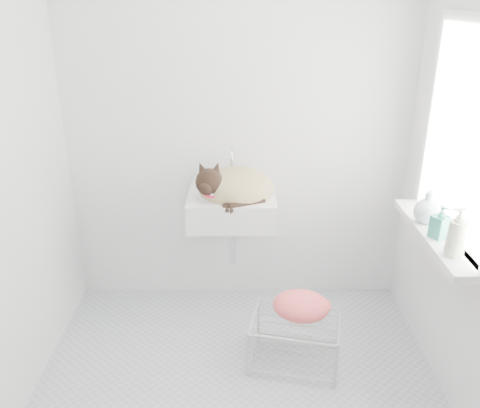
{
  "coord_description": "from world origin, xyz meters",
  "views": [
    {
      "loc": [
        0.0,
        -2.09,
        1.96
      ],
      "look_at": [
        0.01,
        0.5,
        0.88
      ],
      "focal_mm": 37.41,
      "sensor_mm": 36.0,
      "label": 1
    }
  ],
  "objects_px": {
    "bottle_a": "(453,255)",
    "cat": "(234,188)",
    "sink": "(232,193)",
    "wire_rack": "(295,340)",
    "bottle_c": "(425,222)",
    "bottle_b": "(438,237)"
  },
  "relations": [
    {
      "from": "bottle_a",
      "to": "cat",
      "type": "bearing_deg",
      "value": 143.05
    },
    {
      "from": "sink",
      "to": "wire_rack",
      "type": "xyz_separation_m",
      "value": [
        0.36,
        -0.51,
        -0.7
      ]
    },
    {
      "from": "cat",
      "to": "wire_rack",
      "type": "xyz_separation_m",
      "value": [
        0.35,
        -0.49,
        -0.74
      ]
    },
    {
      "from": "sink",
      "to": "bottle_a",
      "type": "height_order",
      "value": "sink"
    },
    {
      "from": "sink",
      "to": "cat",
      "type": "height_order",
      "value": "cat"
    },
    {
      "from": "bottle_a",
      "to": "bottle_c",
      "type": "distance_m",
      "value": 0.37
    },
    {
      "from": "cat",
      "to": "bottle_c",
      "type": "relative_size",
      "value": 2.85
    },
    {
      "from": "sink",
      "to": "wire_rack",
      "type": "bearing_deg",
      "value": -54.74
    },
    {
      "from": "cat",
      "to": "bottle_b",
      "type": "bearing_deg",
      "value": -38.76
    },
    {
      "from": "cat",
      "to": "bottle_b",
      "type": "xyz_separation_m",
      "value": [
        1.03,
        -0.58,
        -0.04
      ]
    },
    {
      "from": "wire_rack",
      "to": "bottle_b",
      "type": "distance_m",
      "value": 0.98
    },
    {
      "from": "cat",
      "to": "bottle_c",
      "type": "distance_m",
      "value": 1.1
    },
    {
      "from": "sink",
      "to": "bottle_b",
      "type": "distance_m",
      "value": 1.2
    },
    {
      "from": "wire_rack",
      "to": "bottle_a",
      "type": "distance_m",
      "value": 1.01
    },
    {
      "from": "bottle_b",
      "to": "sink",
      "type": "bearing_deg",
      "value": 149.89
    },
    {
      "from": "sink",
      "to": "cat",
      "type": "bearing_deg",
      "value": -57.42
    },
    {
      "from": "wire_rack",
      "to": "bottle_b",
      "type": "bearing_deg",
      "value": -7.73
    },
    {
      "from": "bottle_b",
      "to": "wire_rack",
      "type": "bearing_deg",
      "value": 172.27
    },
    {
      "from": "bottle_a",
      "to": "bottle_c",
      "type": "bearing_deg",
      "value": 90.0
    },
    {
      "from": "sink",
      "to": "bottle_b",
      "type": "xyz_separation_m",
      "value": [
        1.04,
        -0.6,
        0.0
      ]
    },
    {
      "from": "wire_rack",
      "to": "bottle_a",
      "type": "height_order",
      "value": "bottle_a"
    },
    {
      "from": "bottle_a",
      "to": "bottle_c",
      "type": "height_order",
      "value": "bottle_a"
    }
  ]
}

